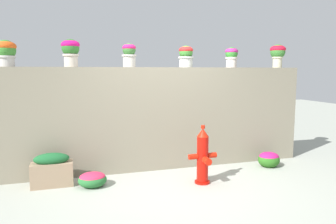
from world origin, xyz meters
TOP-DOWN VIEW (x-y plane):
  - ground_plane at (0.00, 0.00)m, footprint 24.00×24.00m
  - stone_wall at (0.00, 1.18)m, footprint 5.51×0.39m
  - potted_plant_0 at (-2.38, 1.17)m, footprint 0.31×0.31m
  - potted_plant_1 at (-1.44, 1.21)m, footprint 0.29×0.29m
  - potted_plant_2 at (-0.49, 1.21)m, footprint 0.25×0.25m
  - potted_plant_3 at (0.52, 1.16)m, footprint 0.28×0.28m
  - potted_plant_4 at (1.44, 1.21)m, footprint 0.24×0.24m
  - potted_plant_5 at (2.46, 1.21)m, footprint 0.30×0.30m
  - fire_hydrant at (0.44, 0.17)m, footprint 0.45×0.36m
  - flower_bush_left at (1.94, 0.61)m, footprint 0.40×0.36m
  - flower_bush_right at (-1.20, 0.52)m, footprint 0.43×0.38m
  - planter_box at (-1.78, 0.72)m, footprint 0.61×0.27m

SIDE VIEW (x-z plane):
  - ground_plane at x=0.00m, z-range 0.00..0.00m
  - flower_bush_right at x=-1.20m, z-range 0.00..0.23m
  - flower_bush_left at x=1.94m, z-range 0.01..0.29m
  - planter_box at x=-1.78m, z-range -0.01..0.50m
  - fire_hydrant at x=0.44m, z-range -0.04..0.87m
  - stone_wall at x=0.00m, z-range 0.00..1.79m
  - potted_plant_3 at x=0.52m, z-range 1.82..2.20m
  - potted_plant_4 at x=1.44m, z-range 1.83..2.20m
  - potted_plant_2 at x=-0.49m, z-range 1.82..2.22m
  - potted_plant_0 at x=-2.38m, z-range 1.83..2.23m
  - potted_plant_1 at x=-1.44m, z-range 1.84..2.29m
  - potted_plant_5 at x=2.46m, z-range 1.86..2.31m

